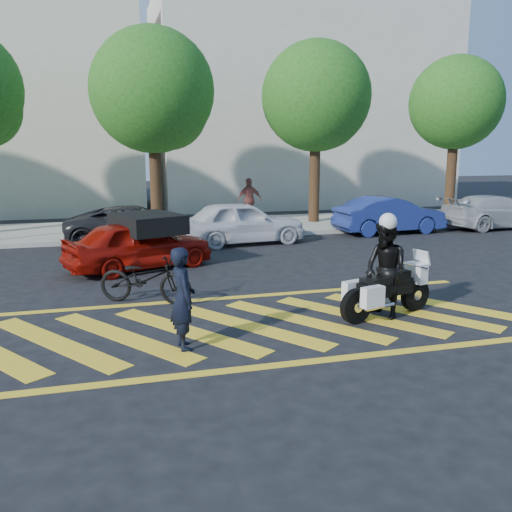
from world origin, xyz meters
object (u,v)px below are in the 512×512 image
object	(u,v)px
officer_moto	(386,270)
parked_right	(389,215)
police_motorcycle	(386,290)
officer_bike	(183,298)
red_convertible	(139,245)
parked_far_right	(495,212)
bicycle	(145,278)
parked_mid_right	(242,222)
parked_mid_left	(137,225)

from	to	relation	value
officer_moto	parked_right	bearing A→B (deg)	134.54
officer_moto	police_motorcycle	bearing A→B (deg)	42.87
officer_bike	red_convertible	world-z (taller)	officer_bike
police_motorcycle	parked_far_right	size ratio (longest dim) A/B	0.47
police_motorcycle	bicycle	bearing A→B (deg)	137.06
bicycle	officer_moto	size ratio (longest dim) A/B	1.09
police_motorcycle	parked_far_right	world-z (taller)	parked_far_right
bicycle	police_motorcycle	bearing A→B (deg)	-89.64
parked_mid_right	officer_bike	bearing A→B (deg)	154.51
officer_bike	parked_mid_left	xyz separation A→B (m)	(-0.13, 10.01, -0.18)
officer_bike	red_convertible	size ratio (longest dim) A/B	0.43
officer_bike	parked_far_right	bearing A→B (deg)	-59.66
parked_mid_left	parked_mid_right	xyz separation A→B (m)	(3.38, -0.82, 0.08)
bicycle	red_convertible	world-z (taller)	red_convertible
officer_moto	parked_mid_left	xyz separation A→B (m)	(-4.05, 9.39, -0.28)
officer_bike	police_motorcycle	size ratio (longest dim) A/B	0.77
police_motorcycle	officer_moto	xyz separation A→B (m)	(-0.02, 0.01, 0.40)
officer_bike	parked_mid_right	xyz separation A→B (m)	(3.25, 9.18, -0.10)
parked_right	parked_far_right	xyz separation A→B (m)	(4.73, 0.03, -0.03)
police_motorcycle	parked_mid_right	xyz separation A→B (m)	(-0.68, 8.58, 0.20)
parked_mid_left	parked_far_right	xyz separation A→B (m)	(14.03, -0.07, 0.02)
red_convertible	parked_far_right	size ratio (longest dim) A/B	0.86
red_convertible	parked_mid_right	world-z (taller)	parked_mid_right
bicycle	red_convertible	distance (m)	3.32
parked_right	officer_moto	bearing A→B (deg)	146.94
red_convertible	parked_mid_right	xyz separation A→B (m)	(3.57, 3.06, 0.06)
officer_moto	parked_far_right	size ratio (longest dim) A/B	0.40
bicycle	parked_mid_right	size ratio (longest dim) A/B	0.47
parked_mid_right	parked_far_right	world-z (taller)	parked_mid_right
police_motorcycle	parked_mid_left	distance (m)	10.24
police_motorcycle	parked_mid_right	size ratio (longest dim) A/B	0.50
bicycle	parked_mid_right	distance (m)	7.35
police_motorcycle	officer_bike	bearing A→B (deg)	172.78
officer_moto	red_convertible	world-z (taller)	officer_moto
red_convertible	parked_right	world-z (taller)	parked_right
officer_bike	parked_mid_right	world-z (taller)	officer_bike
police_motorcycle	parked_right	world-z (taller)	parked_right
police_motorcycle	parked_mid_left	world-z (taller)	parked_mid_left
officer_bike	parked_right	world-z (taller)	officer_bike
parked_mid_right	parked_far_right	bearing A→B (deg)	-91.95
police_motorcycle	red_convertible	xyz separation A→B (m)	(-4.25, 5.52, 0.14)
parked_mid_left	officer_moto	bearing A→B (deg)	-149.90
bicycle	parked_right	size ratio (longest dim) A/B	0.48
red_convertible	officer_moto	bearing A→B (deg)	-163.64
officer_bike	parked_mid_left	bearing A→B (deg)	-4.47
officer_moto	bicycle	bearing A→B (deg)	-132.93
officer_bike	parked_far_right	size ratio (longest dim) A/B	0.36
police_motorcycle	parked_far_right	distance (m)	13.66
parked_mid_left	parked_mid_right	world-z (taller)	parked_mid_right
officer_bike	red_convertible	bearing A→B (deg)	-2.28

